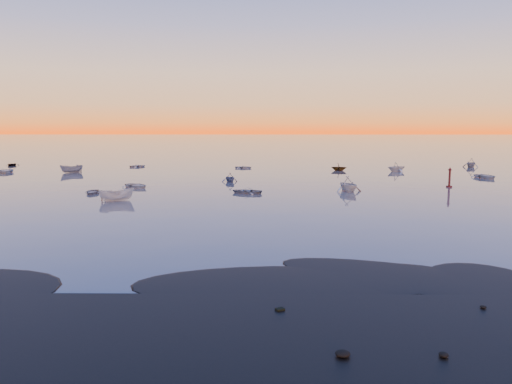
{
  "coord_description": "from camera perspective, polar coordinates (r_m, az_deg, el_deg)",
  "views": [
    {
      "loc": [
        0.51,
        -28.07,
        8.86
      ],
      "look_at": [
        -0.1,
        28.0,
        1.2
      ],
      "focal_mm": 35.0,
      "sensor_mm": 36.0,
      "label": 1
    }
  ],
  "objects": [
    {
      "name": "moored_fleet",
      "position": [
        81.55,
        0.26,
        1.54
      ],
      "size": [
        124.0,
        58.0,
        1.2
      ],
      "primitive_type": null,
      "color": "silver",
      "rests_on": "ground"
    },
    {
      "name": "mud_lobes",
      "position": [
        28.48,
        -0.44,
        -10.32
      ],
      "size": [
        140.0,
        6.0,
        0.07
      ],
      "primitive_type": null,
      "color": "black",
      "rests_on": "ground"
    },
    {
      "name": "ground",
      "position": [
        128.37,
        0.4,
        3.82
      ],
      "size": [
        600.0,
        600.0,
        0.0
      ],
      "primitive_type": "plane",
      "color": "#6A5F58",
      "rests_on": "ground"
    },
    {
      "name": "channel_marker",
      "position": [
        75.51,
        21.24,
        1.4
      ],
      "size": [
        0.83,
        0.83,
        2.95
      ],
      "color": "#3F0F0D",
      "rests_on": "ground"
    },
    {
      "name": "boat_near_left",
      "position": [
        72.04,
        -13.47,
        0.5
      ],
      "size": [
        3.85,
        4.25,
        1.02
      ],
      "primitive_type": "imported",
      "rotation": [
        0.0,
        0.0,
        0.9
      ],
      "color": "silver",
      "rests_on": "ground"
    },
    {
      "name": "boat_near_center",
      "position": [
        60.32,
        -15.62,
        -0.96
      ],
      "size": [
        3.15,
        4.41,
        1.41
      ],
      "primitive_type": "imported",
      "rotation": [
        0.0,
        0.0,
        1.97
      ],
      "color": "silver",
      "rests_on": "ground"
    }
  ]
}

